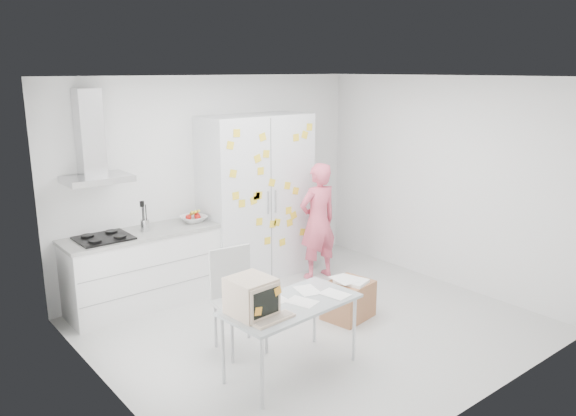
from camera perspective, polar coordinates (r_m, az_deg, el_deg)
floor at (r=6.39m, az=2.57°, el=-11.91°), size 4.50×4.00×0.02m
walls at (r=6.46m, az=-1.53°, el=1.21°), size 4.52×4.01×2.70m
ceiling at (r=5.75m, az=2.87°, el=13.18°), size 4.50×4.00×0.02m
counter_run at (r=6.94m, az=-14.44°, el=-5.91°), size 1.84×0.63×1.28m
range_hood at (r=6.55m, az=-19.33°, el=6.00°), size 0.70×0.48×1.01m
tall_cabinet at (r=7.53m, az=-3.22°, el=1.08°), size 1.50×0.68×2.20m
person at (r=7.53m, az=3.06°, el=-1.34°), size 0.61×0.42×1.58m
desk at (r=5.03m, az=-2.15°, el=-9.45°), size 1.33×0.74×1.03m
chair at (r=5.72m, az=-5.29°, el=-8.62°), size 0.52×0.52×1.04m
cardboard_box at (r=6.52m, az=6.15°, el=-9.22°), size 0.59×0.51×0.46m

